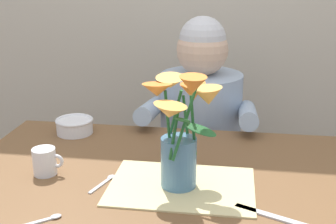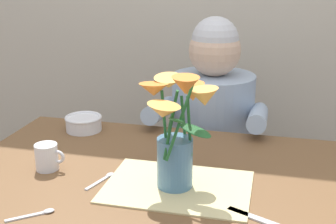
# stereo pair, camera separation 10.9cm
# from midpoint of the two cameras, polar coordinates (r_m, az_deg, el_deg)

# --- Properties ---
(dining_table) EXTENTS (1.20, 0.80, 0.74)m
(dining_table) POSITION_cam_midpoint_polar(r_m,az_deg,el_deg) (1.36, -3.50, -11.77)
(dining_table) COLOR brown
(dining_table) RESTS_ON ground_plane
(seated_person) EXTENTS (0.45, 0.47, 1.14)m
(seated_person) POSITION_cam_midpoint_polar(r_m,az_deg,el_deg) (1.93, 2.48, -4.92)
(seated_person) COLOR #4C4C56
(seated_person) RESTS_ON ground_plane
(striped_placemat) EXTENTS (0.40, 0.28, 0.00)m
(striped_placemat) POSITION_cam_midpoint_polar(r_m,az_deg,el_deg) (1.25, -0.78, -9.50)
(striped_placemat) COLOR beige
(striped_placemat) RESTS_ON dining_table
(flower_vase) EXTENTS (0.23, 0.27, 0.34)m
(flower_vase) POSITION_cam_midpoint_polar(r_m,az_deg,el_deg) (1.18, -0.95, -2.12)
(flower_vase) COLOR teal
(flower_vase) RESTS_ON dining_table
(ceramic_bowl) EXTENTS (0.14, 0.14, 0.06)m
(ceramic_bowl) POSITION_cam_midpoint_polar(r_m,az_deg,el_deg) (1.67, -13.71, -1.69)
(ceramic_bowl) COLOR white
(ceramic_bowl) RESTS_ON dining_table
(dinner_knife) EXTENTS (0.18, 0.09, 0.00)m
(dinner_knife) POSITION_cam_midpoint_polar(r_m,az_deg,el_deg) (1.13, 10.38, -13.02)
(dinner_knife) COLOR silver
(dinner_knife) RESTS_ON dining_table
(ceramic_mug) EXTENTS (0.09, 0.07, 0.08)m
(ceramic_mug) POSITION_cam_midpoint_polar(r_m,az_deg,el_deg) (1.37, -17.69, -6.08)
(ceramic_mug) COLOR silver
(ceramic_mug) RESTS_ON dining_table
(spoon_0) EXTENTS (0.10, 0.09, 0.01)m
(spoon_0) POSITION_cam_midpoint_polar(r_m,az_deg,el_deg) (1.16, -18.14, -13.01)
(spoon_0) COLOR silver
(spoon_0) RESTS_ON dining_table
(spoon_1) EXTENTS (0.05, 0.12, 0.01)m
(spoon_1) POSITION_cam_midpoint_polar(r_m,az_deg,el_deg) (1.30, -10.35, -8.71)
(spoon_1) COLOR silver
(spoon_1) RESTS_ON dining_table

